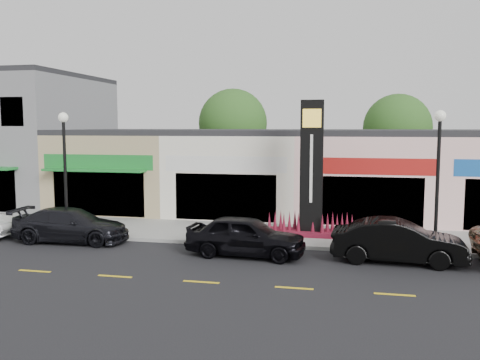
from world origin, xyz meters
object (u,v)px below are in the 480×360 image
at_px(pylon_sign, 311,188).
at_px(car_dark_sedan, 71,225).
at_px(car_black_conv, 398,241).
at_px(lamp_east_near, 438,166).
at_px(lamp_west_near, 65,160).
at_px(car_black_sedan, 246,236).

bearing_deg(pylon_sign, car_dark_sedan, -164.48).
xyz_separation_m(pylon_sign, car_dark_sedan, (-10.14, -2.82, -1.54)).
height_order(pylon_sign, car_black_conv, pylon_sign).
bearing_deg(car_black_conv, lamp_east_near, -39.07).
relative_size(lamp_west_near, car_black_sedan, 1.18).
distance_m(car_dark_sedan, car_black_conv, 13.58).
relative_size(lamp_east_near, car_dark_sedan, 1.09).
xyz_separation_m(car_dark_sedan, car_black_conv, (13.57, -0.60, 0.06)).
bearing_deg(car_dark_sedan, pylon_sign, -77.13).
bearing_deg(car_black_conv, car_black_sedan, 95.50).
xyz_separation_m(lamp_west_near, lamp_east_near, (16.00, 0.00, 0.00)).
relative_size(lamp_east_near, car_black_conv, 1.14).
bearing_deg(car_black_sedan, pylon_sign, -27.58).
distance_m(lamp_east_near, pylon_sign, 5.42).
distance_m(lamp_east_near, car_dark_sedan, 15.43).
bearing_deg(pylon_sign, car_black_sedan, -121.73).
distance_m(lamp_west_near, car_black_conv, 14.77).
height_order(pylon_sign, car_black_sedan, pylon_sign).
bearing_deg(car_black_conv, lamp_west_near, 86.62).
bearing_deg(car_black_conv, pylon_sign, 48.49).
bearing_deg(car_dark_sedan, car_black_conv, -95.18).
relative_size(car_black_sedan, car_black_conv, 0.96).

